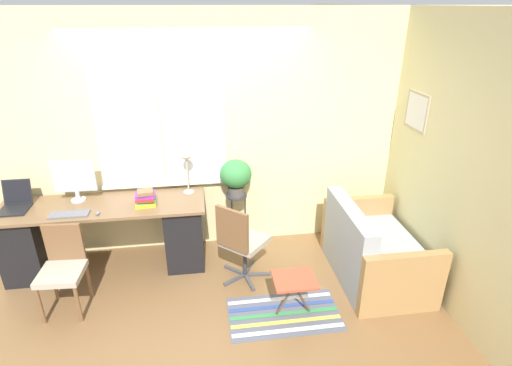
# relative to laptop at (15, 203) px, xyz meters

# --- Properties ---
(ground_plane) EXTENTS (14.00, 14.00, 0.00)m
(ground_plane) POSITION_rel_laptop_xyz_m (1.85, -0.36, -0.84)
(ground_plane) COLOR brown
(wall_back_with_window) EXTENTS (9.00, 0.12, 2.70)m
(wall_back_with_window) POSITION_rel_laptop_xyz_m (1.84, 0.35, 0.52)
(wall_back_with_window) COLOR beige
(wall_back_with_window) RESTS_ON ground_plane
(wall_right_with_picture) EXTENTS (0.08, 9.00, 2.70)m
(wall_right_with_picture) POSITION_rel_laptop_xyz_m (4.22, -0.36, 0.51)
(wall_right_with_picture) COLOR beige
(wall_right_with_picture) RESTS_ON ground_plane
(desk) EXTENTS (2.14, 0.63, 0.78)m
(desk) POSITION_rel_laptop_xyz_m (0.86, -0.04, -0.42)
(desk) COLOR brown
(desk) RESTS_ON ground_plane
(laptop) EXTENTS (0.28, 0.33, 0.27)m
(laptop) POSITION_rel_laptop_xyz_m (0.00, 0.00, 0.00)
(laptop) COLOR black
(laptop) RESTS_ON desk
(monitor) EXTENTS (0.42, 0.16, 0.46)m
(monitor) POSITION_rel_laptop_xyz_m (0.59, 0.10, 0.19)
(monitor) COLOR silver
(monitor) RESTS_ON desk
(keyboard) EXTENTS (0.38, 0.14, 0.02)m
(keyboard) POSITION_rel_laptop_xyz_m (0.58, -0.23, -0.05)
(keyboard) COLOR slate
(keyboard) RESTS_ON desk
(mouse) EXTENTS (0.04, 0.07, 0.03)m
(mouse) POSITION_rel_laptop_xyz_m (0.86, -0.26, -0.04)
(mouse) COLOR slate
(mouse) RESTS_ON desk
(desk_lamp) EXTENTS (0.12, 0.12, 0.48)m
(desk_lamp) POSITION_rel_laptop_xyz_m (1.77, 0.13, 0.30)
(desk_lamp) COLOR #BCB299
(desk_lamp) RESTS_ON desk
(book_stack) EXTENTS (0.22, 0.18, 0.18)m
(book_stack) POSITION_rel_laptop_xyz_m (1.33, -0.12, 0.02)
(book_stack) COLOR yellow
(book_stack) RESTS_ON desk
(desk_chair_wooden) EXTENTS (0.41, 0.42, 0.83)m
(desk_chair_wooden) POSITION_rel_laptop_xyz_m (0.58, -0.65, -0.38)
(desk_chair_wooden) COLOR brown
(desk_chair_wooden) RESTS_ON ground_plane
(office_chair_swivel) EXTENTS (0.58, 0.58, 0.91)m
(office_chair_swivel) POSITION_rel_laptop_xyz_m (2.28, -0.49, -0.35)
(office_chair_swivel) COLOR #47474C
(office_chair_swivel) RESTS_ON ground_plane
(couch_loveseat) EXTENTS (0.82, 1.26, 0.84)m
(couch_loveseat) POSITION_rel_laptop_xyz_m (3.67, -0.61, -0.55)
(couch_loveseat) COLOR #9EA8B2
(couch_loveseat) RESTS_ON ground_plane
(plant_stand) EXTENTS (0.25, 0.25, 0.70)m
(plant_stand) POSITION_rel_laptop_xyz_m (2.30, 0.17, -0.24)
(plant_stand) COLOR #333338
(plant_stand) RESTS_ON ground_plane
(potted_plant) EXTENTS (0.36, 0.36, 0.43)m
(potted_plant) POSITION_rel_laptop_xyz_m (2.30, 0.17, 0.10)
(potted_plant) COLOR #514C47
(potted_plant) RESTS_ON plant_stand
(floor_rug_striped) EXTENTS (1.06, 0.59, 0.01)m
(floor_rug_striped) POSITION_rel_laptop_xyz_m (2.63, -1.07, -0.83)
(floor_rug_striped) COLOR #565B6B
(floor_rug_striped) RESTS_ON ground_plane
(folding_stool) EXTENTS (0.39, 0.33, 0.41)m
(folding_stool) POSITION_rel_laptop_xyz_m (2.71, -1.07, -0.47)
(folding_stool) COLOR #B24C33
(folding_stool) RESTS_ON ground_plane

